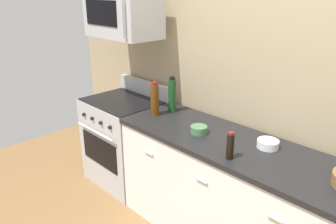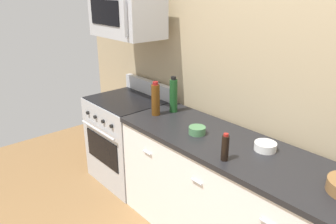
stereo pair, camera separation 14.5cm
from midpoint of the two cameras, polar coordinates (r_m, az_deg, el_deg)
back_wall at (r=2.53m, az=23.65°, el=4.31°), size 5.56×0.10×2.70m
counter_unit at (r=2.59m, az=16.46°, el=-16.55°), size 2.47×0.66×0.92m
range_oven at (r=3.54m, az=-5.75°, el=-4.72°), size 0.76×0.69×1.07m
microwave at (r=3.23m, az=-5.93°, el=16.46°), size 0.74×0.44×0.40m
bottle_soy_sauce_dark at (r=2.21m, az=11.83°, el=-6.14°), size 0.05×0.05×0.19m
bottle_wine_amber at (r=2.90m, az=-0.76°, el=2.21°), size 0.08×0.08×0.31m
bottle_wine_green at (r=2.98m, az=2.37°, el=2.94°), size 0.07×0.07×0.33m
bowl_white_ceramic at (r=2.43m, az=18.30°, el=-5.71°), size 0.16×0.16×0.06m
bowl_green_glaze at (r=2.58m, az=6.73°, el=-3.19°), size 0.13×0.13×0.06m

